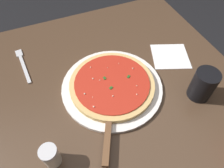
{
  "coord_description": "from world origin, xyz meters",
  "views": [
    {
      "loc": [
        0.36,
        -0.2,
        1.32
      ],
      "look_at": [
        -0.03,
        -0.04,
        0.78
      ],
      "focal_mm": 33.01,
      "sensor_mm": 36.0,
      "label": 1
    }
  ],
  "objects_px": {
    "pizza_server": "(108,129)",
    "serving_plate": "(112,87)",
    "pizza": "(112,84)",
    "napkin_folded_right": "(170,56)",
    "cup_tall_drink": "(203,85)",
    "fork": "(23,64)",
    "parmesan_shaker": "(51,156)"
  },
  "relations": [
    {
      "from": "pizza_server",
      "to": "fork",
      "type": "bearing_deg",
      "value": -152.93
    },
    {
      "from": "serving_plate",
      "to": "fork",
      "type": "height_order",
      "value": "serving_plate"
    },
    {
      "from": "pizza_server",
      "to": "pizza",
      "type": "bearing_deg",
      "value": 153.35
    },
    {
      "from": "napkin_folded_right",
      "to": "parmesan_shaker",
      "type": "height_order",
      "value": "parmesan_shaker"
    },
    {
      "from": "serving_plate",
      "to": "fork",
      "type": "xyz_separation_m",
      "value": [
        -0.23,
        -0.27,
        -0.0
      ]
    },
    {
      "from": "napkin_folded_right",
      "to": "parmesan_shaker",
      "type": "distance_m",
      "value": 0.56
    },
    {
      "from": "pizza",
      "to": "parmesan_shaker",
      "type": "distance_m",
      "value": 0.29
    },
    {
      "from": "pizza_server",
      "to": "napkin_folded_right",
      "type": "height_order",
      "value": "pizza_server"
    },
    {
      "from": "pizza",
      "to": "parmesan_shaker",
      "type": "xyz_separation_m",
      "value": [
        0.17,
        -0.24,
        0.02
      ]
    },
    {
      "from": "serving_plate",
      "to": "napkin_folded_right",
      "type": "relative_size",
      "value": 2.5
    },
    {
      "from": "pizza_server",
      "to": "napkin_folded_right",
      "type": "xyz_separation_m",
      "value": [
        -0.2,
        0.34,
        -0.02
      ]
    },
    {
      "from": "cup_tall_drink",
      "to": "pizza",
      "type": "bearing_deg",
      "value": -118.45
    },
    {
      "from": "cup_tall_drink",
      "to": "napkin_folded_right",
      "type": "height_order",
      "value": "cup_tall_drink"
    },
    {
      "from": "pizza_server",
      "to": "cup_tall_drink",
      "type": "height_order",
      "value": "cup_tall_drink"
    },
    {
      "from": "cup_tall_drink",
      "to": "serving_plate",
      "type": "bearing_deg",
      "value": -118.46
    },
    {
      "from": "pizza_server",
      "to": "fork",
      "type": "distance_m",
      "value": 0.43
    },
    {
      "from": "serving_plate",
      "to": "napkin_folded_right",
      "type": "xyz_separation_m",
      "value": [
        -0.05,
        0.27,
        -0.0
      ]
    },
    {
      "from": "pizza_server",
      "to": "cup_tall_drink",
      "type": "relative_size",
      "value": 2.04
    },
    {
      "from": "cup_tall_drink",
      "to": "fork",
      "type": "height_order",
      "value": "cup_tall_drink"
    },
    {
      "from": "pizza_server",
      "to": "serving_plate",
      "type": "bearing_deg",
      "value": 153.35
    },
    {
      "from": "pizza",
      "to": "napkin_folded_right",
      "type": "relative_size",
      "value": 2.09
    },
    {
      "from": "cup_tall_drink",
      "to": "parmesan_shaker",
      "type": "xyz_separation_m",
      "value": [
        0.03,
        -0.5,
        -0.02
      ]
    },
    {
      "from": "pizza",
      "to": "cup_tall_drink",
      "type": "relative_size",
      "value": 2.71
    },
    {
      "from": "fork",
      "to": "parmesan_shaker",
      "type": "relative_size",
      "value": 2.53
    },
    {
      "from": "serving_plate",
      "to": "cup_tall_drink",
      "type": "distance_m",
      "value": 0.29
    },
    {
      "from": "fork",
      "to": "cup_tall_drink",
      "type": "bearing_deg",
      "value": 54.64
    },
    {
      "from": "serving_plate",
      "to": "parmesan_shaker",
      "type": "relative_size",
      "value": 4.63
    },
    {
      "from": "pizza_server",
      "to": "cup_tall_drink",
      "type": "distance_m",
      "value": 0.33
    },
    {
      "from": "parmesan_shaker",
      "to": "fork",
      "type": "bearing_deg",
      "value": -176.3
    },
    {
      "from": "serving_plate",
      "to": "pizza_server",
      "type": "bearing_deg",
      "value": -26.65
    },
    {
      "from": "serving_plate",
      "to": "cup_tall_drink",
      "type": "relative_size",
      "value": 3.23
    },
    {
      "from": "cup_tall_drink",
      "to": "fork",
      "type": "xyz_separation_m",
      "value": [
        -0.37,
        -0.52,
        -0.05
      ]
    }
  ]
}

